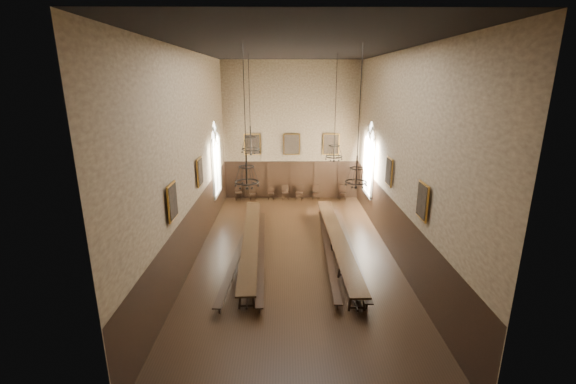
{
  "coord_description": "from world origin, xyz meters",
  "views": [
    {
      "loc": [
        -0.44,
        -16.31,
        7.78
      ],
      "look_at": [
        -0.3,
        1.5,
        2.58
      ],
      "focal_mm": 24.0,
      "sensor_mm": 36.0,
      "label": 1
    }
  ],
  "objects_px": {
    "chair_2": "(271,196)",
    "chandelier_back_left": "(251,144)",
    "table_left": "(251,244)",
    "chair_1": "(253,196)",
    "chair_5": "(315,195)",
    "chandelier_front_right": "(356,173)",
    "chair_3": "(285,195)",
    "chandelier_front_left": "(247,173)",
    "bench_right_outer": "(348,246)",
    "chair_4": "(299,195)",
    "table_right": "(337,244)",
    "chandelier_back_right": "(334,150)",
    "chair_0": "(239,195)",
    "chair_7": "(342,195)",
    "bench_left_outer": "(241,249)",
    "bench_right_inner": "(327,249)",
    "bench_left_inner": "(261,251)"
  },
  "relations": [
    {
      "from": "bench_left_inner",
      "to": "chair_7",
      "type": "xyz_separation_m",
      "value": [
        4.97,
        8.7,
        0.02
      ]
    },
    {
      "from": "chair_2",
      "to": "chandelier_back_left",
      "type": "relative_size",
      "value": 0.18
    },
    {
      "from": "chair_5",
      "to": "chandelier_front_left",
      "type": "bearing_deg",
      "value": -101.15
    },
    {
      "from": "chandelier_front_right",
      "to": "bench_left_outer",
      "type": "bearing_deg",
      "value": 153.94
    },
    {
      "from": "chandelier_back_left",
      "to": "chandelier_front_right",
      "type": "height_order",
      "value": "same"
    },
    {
      "from": "chair_4",
      "to": "table_right",
      "type": "bearing_deg",
      "value": -70.33
    },
    {
      "from": "chair_3",
      "to": "chandelier_front_left",
      "type": "relative_size",
      "value": 0.2
    },
    {
      "from": "chair_0",
      "to": "table_right",
      "type": "bearing_deg",
      "value": -67.37
    },
    {
      "from": "table_left",
      "to": "bench_right_inner",
      "type": "bearing_deg",
      "value": -4.35
    },
    {
      "from": "bench_left_outer",
      "to": "chandelier_back_left",
      "type": "height_order",
      "value": "chandelier_back_left"
    },
    {
      "from": "chandelier_back_right",
      "to": "chandelier_front_right",
      "type": "xyz_separation_m",
      "value": [
        0.18,
        -5.25,
        0.07
      ]
    },
    {
      "from": "table_left",
      "to": "chair_7",
      "type": "distance_m",
      "value": 9.89
    },
    {
      "from": "chair_4",
      "to": "chandelier_back_left",
      "type": "xyz_separation_m",
      "value": [
        -2.68,
        -5.62,
        4.41
      ]
    },
    {
      "from": "chair_0",
      "to": "chair_2",
      "type": "distance_m",
      "value": 2.18
    },
    {
      "from": "chandelier_front_left",
      "to": "chair_4",
      "type": "bearing_deg",
      "value": 78.51
    },
    {
      "from": "chair_2",
      "to": "chair_5",
      "type": "bearing_deg",
      "value": 2.26
    },
    {
      "from": "table_left",
      "to": "chandelier_front_right",
      "type": "bearing_deg",
      "value": -31.14
    },
    {
      "from": "chandelier_back_right",
      "to": "chandelier_front_right",
      "type": "relative_size",
      "value": 1.01
    },
    {
      "from": "bench_right_outer",
      "to": "chandelier_back_left",
      "type": "height_order",
      "value": "chandelier_back_left"
    },
    {
      "from": "chair_2",
      "to": "chair_5",
      "type": "distance_m",
      "value": 3.01
    },
    {
      "from": "chandelier_front_right",
      "to": "bench_left_inner",
      "type": "bearing_deg",
      "value": 150.66
    },
    {
      "from": "bench_left_outer",
      "to": "chandelier_front_left",
      "type": "relative_size",
      "value": 2.06
    },
    {
      "from": "chair_1",
      "to": "chair_5",
      "type": "distance_m",
      "value": 4.23
    },
    {
      "from": "chandelier_front_left",
      "to": "chair_5",
      "type": "bearing_deg",
      "value": 73.48
    },
    {
      "from": "bench_left_inner",
      "to": "chair_2",
      "type": "height_order",
      "value": "chair_2"
    },
    {
      "from": "bench_right_inner",
      "to": "chair_4",
      "type": "bearing_deg",
      "value": 96.57
    },
    {
      "from": "bench_left_outer",
      "to": "table_left",
      "type": "bearing_deg",
      "value": 31.65
    },
    {
      "from": "chair_5",
      "to": "table_left",
      "type": "bearing_deg",
      "value": -108.21
    },
    {
      "from": "chair_3",
      "to": "chandelier_back_left",
      "type": "height_order",
      "value": "chandelier_back_left"
    },
    {
      "from": "chandelier_back_left",
      "to": "chair_0",
      "type": "bearing_deg",
      "value": 103.97
    },
    {
      "from": "bench_left_outer",
      "to": "chandelier_front_left",
      "type": "bearing_deg",
      "value": -77.07
    },
    {
      "from": "table_left",
      "to": "chandelier_back_left",
      "type": "relative_size",
      "value": 2.17
    },
    {
      "from": "chair_1",
      "to": "table_right",
      "type": "bearing_deg",
      "value": -71.48
    },
    {
      "from": "chandelier_back_left",
      "to": "chandelier_front_left",
      "type": "xyz_separation_m",
      "value": [
        0.35,
        -5.85,
        -0.14
      ]
    },
    {
      "from": "chair_2",
      "to": "chandelier_front_right",
      "type": "bearing_deg",
      "value": -70.27
    },
    {
      "from": "table_left",
      "to": "chair_3",
      "type": "distance_m",
      "value": 8.47
    },
    {
      "from": "chair_0",
      "to": "chair_4",
      "type": "bearing_deg",
      "value": -11.27
    },
    {
      "from": "bench_right_outer",
      "to": "chandelier_back_right",
      "type": "distance_m",
      "value": 4.89
    },
    {
      "from": "bench_right_outer",
      "to": "bench_left_outer",
      "type": "bearing_deg",
      "value": -176.58
    },
    {
      "from": "bench_left_inner",
      "to": "chair_5",
      "type": "bearing_deg",
      "value": 70.35
    },
    {
      "from": "bench_right_inner",
      "to": "chair_7",
      "type": "bearing_deg",
      "value": 77.22
    },
    {
      "from": "table_left",
      "to": "chandelier_front_left",
      "type": "height_order",
      "value": "chandelier_front_left"
    },
    {
      "from": "table_left",
      "to": "chair_4",
      "type": "relative_size",
      "value": 10.28
    },
    {
      "from": "chair_3",
      "to": "chandelier_front_right",
      "type": "height_order",
      "value": "chandelier_front_right"
    },
    {
      "from": "bench_right_inner",
      "to": "chair_1",
      "type": "distance_m",
      "value": 9.45
    },
    {
      "from": "chair_7",
      "to": "table_left",
      "type": "bearing_deg",
      "value": -116.0
    },
    {
      "from": "chandelier_back_left",
      "to": "chandelier_front_left",
      "type": "relative_size",
      "value": 0.97
    },
    {
      "from": "bench_right_inner",
      "to": "table_right",
      "type": "bearing_deg",
      "value": 27.76
    },
    {
      "from": "chair_5",
      "to": "chandelier_back_left",
      "type": "xyz_separation_m",
      "value": [
        -3.78,
        -5.72,
        4.41
      ]
    },
    {
      "from": "bench_left_outer",
      "to": "chair_7",
      "type": "relative_size",
      "value": 10.2
    }
  ]
}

